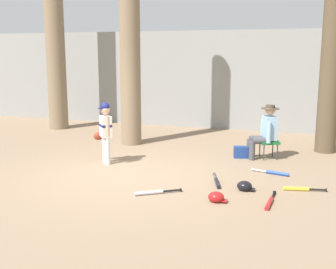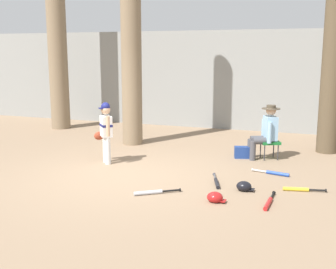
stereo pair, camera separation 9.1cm
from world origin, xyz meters
name	(u,v)px [view 2 (the right image)]	position (x,y,z in m)	size (l,w,h in m)	color
ground_plane	(126,176)	(0.00, 0.00, 0.00)	(60.00, 60.00, 0.00)	#897056
concrete_back_wall	(206,80)	(0.00, 5.81, 1.49)	(18.00, 0.36, 2.98)	gray
tree_near_player	(131,31)	(-1.11, 2.72, 2.84)	(0.73, 0.73, 6.39)	#7F6B51
tree_behind_spectator	(332,68)	(3.60, 3.43, 1.97)	(0.67, 0.67, 4.60)	brown
young_ballplayer	(106,129)	(-0.82, 0.75, 0.74)	(0.55, 0.47, 1.31)	white
folding_stool	(270,143)	(2.40, 2.31, 0.36)	(0.53, 0.53, 0.41)	#196B2D
seated_spectator	(266,130)	(2.31, 2.27, 0.64)	(0.67, 0.55, 1.20)	#47474C
handbag_beside_stool	(242,152)	(1.83, 2.18, 0.13)	(0.34, 0.18, 0.26)	navy
tree_far_left	(57,37)	(-4.17, 4.06, 2.78)	(0.82, 0.82, 6.35)	#7F6B51
bat_red_barrel	(269,203)	(2.75, -0.64, 0.03)	(0.10, 0.83, 0.07)	red
bat_black_composite	(216,182)	(1.74, 0.11, 0.03)	(0.32, 0.80, 0.07)	black
bat_aluminum_silver	(152,192)	(0.86, -0.80, 0.03)	(0.69, 0.52, 0.07)	#B7BCC6
bat_blue_youth	(275,173)	(2.66, 1.07, 0.03)	(0.74, 0.23, 0.07)	#2347AD
bat_yellow_trainer	(299,189)	(3.16, 0.20, 0.03)	(0.72, 0.21, 0.07)	yellow
batting_helmet_black	(244,186)	(2.27, -0.09, 0.08)	(0.31, 0.24, 0.18)	black
batting_helmet_red	(215,197)	(1.94, -0.80, 0.08)	(0.30, 0.23, 0.17)	#A81919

